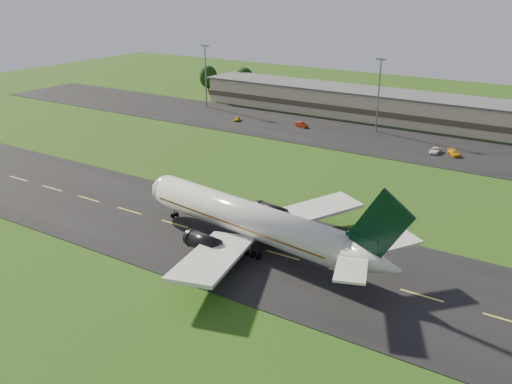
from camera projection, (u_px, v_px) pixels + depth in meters
The scene contains 12 objects.
ground at pixel (175, 224), 100.00m from camera, with size 360.00×360.00×0.00m, color #284711.
taxiway at pixel (175, 224), 99.98m from camera, with size 220.00×30.00×0.10m, color black.
apron at pixel (347, 135), 156.38m from camera, with size 260.00×30.00×0.10m, color black.
airliner at pixel (251, 220), 90.00m from camera, with size 51.14×41.79×15.57m.
terminal at pixel (402, 108), 170.65m from camera, with size 145.00×16.00×8.40m.
light_mast_west at pixel (206, 69), 186.35m from camera, with size 2.40×1.20×20.35m.
light_mast_centre at pixel (379, 87), 155.61m from camera, with size 2.40×1.20×20.35m.
tree_line at pixel (488, 108), 166.30m from camera, with size 192.40×9.44×11.10m.
service_vehicle_a at pixel (237, 119), 171.98m from camera, with size 1.39×3.45×1.18m, color #C7A70B.
service_vehicle_b at pixel (302, 125), 164.74m from camera, with size 1.47×4.21×1.39m, color #A5290B.
service_vehicle_c at pixel (435, 150), 140.34m from camera, with size 2.14×4.63×1.29m, color white.
service_vehicle_d at pixel (454, 153), 138.26m from camera, with size 1.92×4.72×1.37m, color #E69F0D.
Camera 1 is at (62.09, -68.83, 40.54)m, focal length 40.00 mm.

